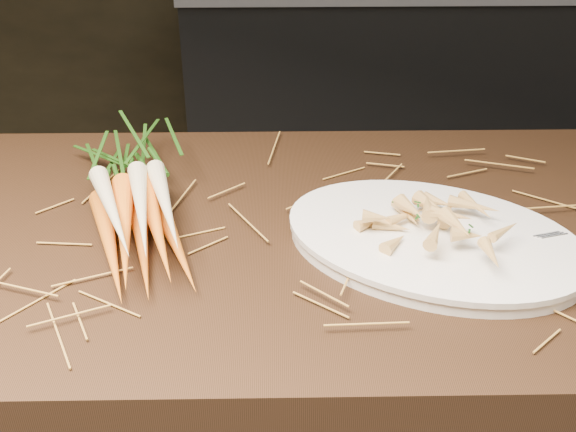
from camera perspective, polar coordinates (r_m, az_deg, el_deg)
name	(u,v)px	position (r m, az deg, el deg)	size (l,w,h in m)	color
main_counter	(418,429)	(1.43, 10.26, -16.26)	(2.40, 0.70, 0.90)	black
back_counter	(412,78)	(3.06, 9.78, 10.73)	(1.82, 0.62, 0.84)	black
straw_bedding	(447,222)	(1.13, 12.44, -0.50)	(1.40, 0.60, 0.02)	#A47A2D
root_veg_bunch	(133,178)	(1.18, -12.18, 2.92)	(0.27, 0.53, 0.10)	#C14507
serving_platter	(433,243)	(1.08, 11.40, -2.12)	(0.43, 0.29, 0.02)	white
roasted_veg_heap	(436,223)	(1.06, 11.60, -0.51)	(0.21, 0.15, 0.05)	#B67F44
serving_fork	(543,268)	(1.04, 19.47, -3.86)	(0.01, 0.16, 0.00)	silver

